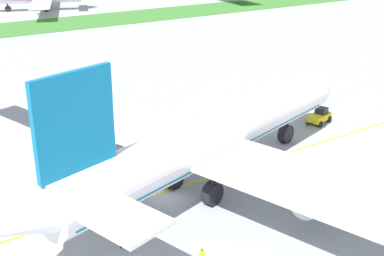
{
  "coord_description": "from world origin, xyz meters",
  "views": [
    {
      "loc": [
        -25.38,
        -42.8,
        27.77
      ],
      "look_at": [
        8.5,
        7.77,
        3.76
      ],
      "focal_mm": 47.57,
      "sensor_mm": 36.0,
      "label": 1
    }
  ],
  "objects_px": {
    "airliner_foreground": "(208,140)",
    "pushback_tug": "(319,116)",
    "ground_crew_wingwalker_port": "(202,255)",
    "ground_crew_marshaller_front": "(121,239)"
  },
  "relations": [
    {
      "from": "pushback_tug",
      "to": "ground_crew_wingwalker_port",
      "type": "relative_size",
      "value": 3.87
    },
    {
      "from": "pushback_tug",
      "to": "ground_crew_wingwalker_port",
      "type": "height_order",
      "value": "pushback_tug"
    },
    {
      "from": "pushback_tug",
      "to": "ground_crew_wingwalker_port",
      "type": "distance_m",
      "value": 39.77
    },
    {
      "from": "airliner_foreground",
      "to": "pushback_tug",
      "type": "bearing_deg",
      "value": 15.79
    },
    {
      "from": "ground_crew_marshaller_front",
      "to": "airliner_foreground",
      "type": "bearing_deg",
      "value": 21.19
    },
    {
      "from": "ground_crew_wingwalker_port",
      "to": "ground_crew_marshaller_front",
      "type": "height_order",
      "value": "ground_crew_marshaller_front"
    },
    {
      "from": "ground_crew_wingwalker_port",
      "to": "ground_crew_marshaller_front",
      "type": "distance_m",
      "value": 7.85
    },
    {
      "from": "airliner_foreground",
      "to": "pushback_tug",
      "type": "distance_m",
      "value": 27.69
    },
    {
      "from": "airliner_foreground",
      "to": "ground_crew_marshaller_front",
      "type": "height_order",
      "value": "airliner_foreground"
    },
    {
      "from": "airliner_foreground",
      "to": "pushback_tug",
      "type": "relative_size",
      "value": 13.69
    }
  ]
}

